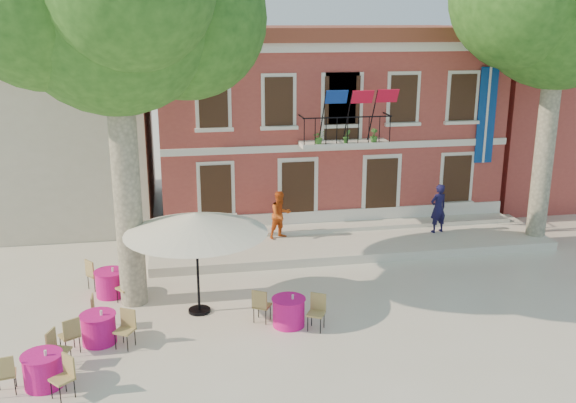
# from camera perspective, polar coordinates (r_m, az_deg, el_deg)

# --- Properties ---
(ground) EXTENTS (90.00, 90.00, 0.00)m
(ground) POSITION_cam_1_polar(r_m,az_deg,el_deg) (18.57, 3.24, -8.94)
(ground) COLOR beige
(ground) RESTS_ON ground
(main_building) EXTENTS (13.50, 9.59, 7.50)m
(main_building) POSITION_cam_1_polar(r_m,az_deg,el_deg) (27.32, 2.59, 7.47)
(main_building) COLOR #A7443C
(main_building) RESTS_ON ground
(neighbor_west) EXTENTS (9.40, 9.40, 6.40)m
(neighbor_west) POSITION_cam_1_polar(r_m,az_deg,el_deg) (28.28, -21.40, 5.52)
(neighbor_west) COLOR beige
(neighbor_west) RESTS_ON ground
(neighbor_east) EXTENTS (9.40, 9.40, 6.40)m
(neighbor_east) POSITION_cam_1_polar(r_m,az_deg,el_deg) (33.08, 23.03, 6.72)
(neighbor_east) COLOR #A7443C
(neighbor_east) RESTS_ON ground
(terrace) EXTENTS (14.00, 3.40, 0.30)m
(terrace) POSITION_cam_1_polar(r_m,az_deg,el_deg) (22.93, 5.57, -3.63)
(terrace) COLOR silver
(terrace) RESTS_ON ground
(plane_tree_west) EXTENTS (5.55, 5.55, 10.90)m
(plane_tree_west) POSITION_cam_1_polar(r_m,az_deg,el_deg) (17.40, -15.22, 16.13)
(plane_tree_west) COLOR #A59E84
(plane_tree_west) RESTS_ON ground
(plane_tree_east) EXTENTS (5.68, 5.68, 11.16)m
(plane_tree_east) POSITION_cam_1_polar(r_m,az_deg,el_deg) (23.71, 23.08, 15.79)
(plane_tree_east) COLOR #A59E84
(plane_tree_east) RESTS_ON ground
(patio_umbrella) EXTENTS (3.85, 3.85, 2.86)m
(patio_umbrella) POSITION_cam_1_polar(r_m,az_deg,el_deg) (17.21, -8.20, -1.94)
(patio_umbrella) COLOR black
(patio_umbrella) RESTS_ON ground
(pedestrian_navy) EXTENTS (0.74, 0.58, 1.80)m
(pedestrian_navy) POSITION_cam_1_polar(r_m,az_deg,el_deg) (23.81, 13.21, -0.59)
(pedestrian_navy) COLOR #121036
(pedestrian_navy) RESTS_ON terrace
(pedestrian_orange) EXTENTS (1.02, 0.92, 1.70)m
(pedestrian_orange) POSITION_cam_1_polar(r_m,az_deg,el_deg) (22.57, -0.67, -1.19)
(pedestrian_orange) COLOR #CF5218
(pedestrian_orange) RESTS_ON terrace
(cafe_table_0) EXTENTS (1.77, 1.84, 0.95)m
(cafe_table_0) POSITION_cam_1_polar(r_m,az_deg,el_deg) (15.47, -20.96, -13.70)
(cafe_table_0) COLOR #DB148B
(cafe_table_0) RESTS_ON ground
(cafe_table_1) EXTENTS (1.88, 1.30, 0.95)m
(cafe_table_1) POSITION_cam_1_polar(r_m,az_deg,el_deg) (17.08, 0.06, -9.68)
(cafe_table_1) COLOR #DB148B
(cafe_table_1) RESTS_ON ground
(cafe_table_2) EXTENTS (1.87, 1.64, 0.95)m
(cafe_table_2) POSITION_cam_1_polar(r_m,az_deg,el_deg) (16.90, -16.49, -10.64)
(cafe_table_2) COLOR #DB148B
(cafe_table_2) RESTS_ON ground
(cafe_table_3) EXTENTS (1.52, 1.77, 0.95)m
(cafe_table_3) POSITION_cam_1_polar(r_m,az_deg,el_deg) (19.50, -15.52, -6.93)
(cafe_table_3) COLOR #DB148B
(cafe_table_3) RESTS_ON ground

